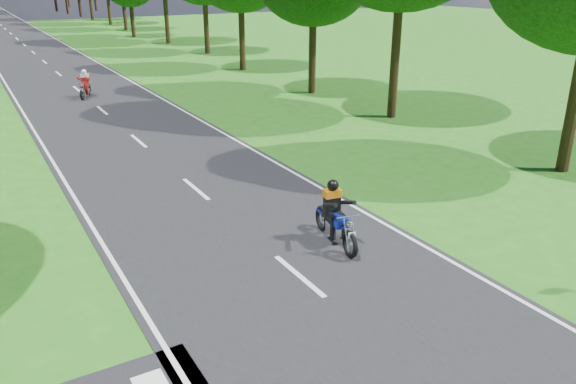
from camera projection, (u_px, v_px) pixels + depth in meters
ground at (355, 323)px, 10.44m from camera, size 160.00×160.00×0.00m
main_road at (24, 45)px, 50.70m from camera, size 7.00×140.00×0.02m
road_markings at (25, 47)px, 49.13m from camera, size 7.40×140.00×0.01m
rider_near_blue at (336, 213)px, 13.24m from camera, size 0.91×1.93×1.55m
rider_far_red at (84, 84)px, 29.08m from camera, size 1.23×1.79×1.42m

